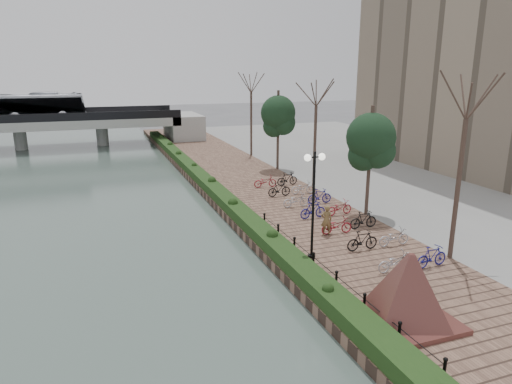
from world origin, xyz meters
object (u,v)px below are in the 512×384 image
lamppost (314,183)px  pedestrian (326,220)px  motorcycle (413,291)px  granite_monument (409,288)px

lamppost → pedestrian: (2.07, 2.44, -2.78)m
motorcycle → pedestrian: size_ratio=1.02×
granite_monument → pedestrian: bearing=80.0°
pedestrian → lamppost: bearing=66.6°
pedestrian → motorcycle: bearing=103.0°
lamppost → motorcycle: lamppost is taller
lamppost → pedestrian: size_ratio=3.09×
motorcycle → pedestrian: 7.72m
granite_monument → pedestrian: (1.52, 8.61, -0.46)m
lamppost → motorcycle: (1.54, -5.26, -3.07)m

